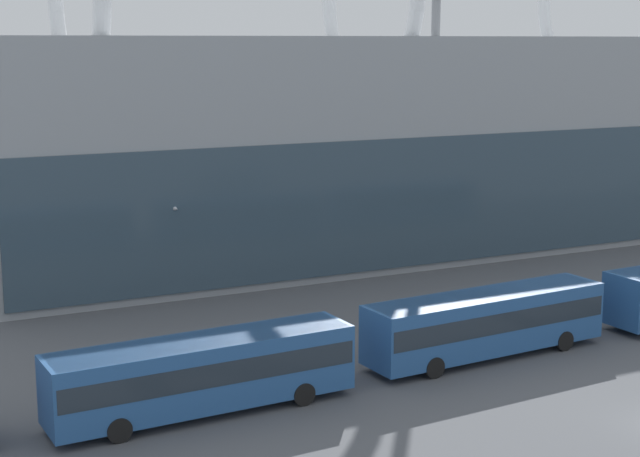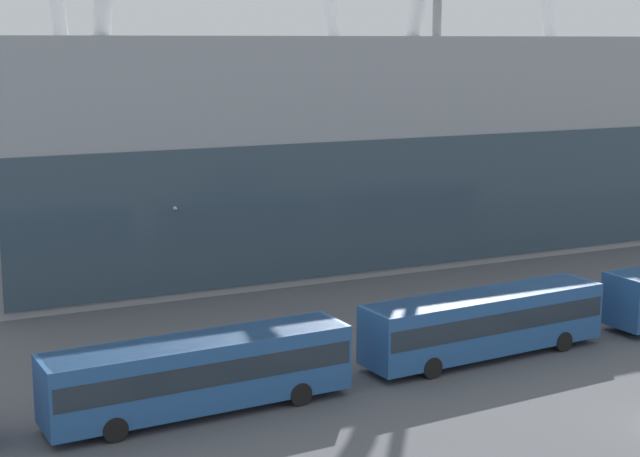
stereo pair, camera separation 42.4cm
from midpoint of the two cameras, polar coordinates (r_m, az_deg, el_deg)
airliner_at_gate_near at (r=75.96m, az=-14.96°, el=3.29°), size 39.59×42.65×14.72m
airliner_at_gate_far at (r=96.01m, az=15.01°, el=4.30°), size 37.60×37.86×14.43m
shuttle_bus_1 at (r=40.80m, az=-6.71°, el=-8.16°), size 12.99×3.29×3.15m
shuttle_bus_2 at (r=48.12m, az=9.79°, el=-5.27°), size 13.03×3.56×3.15m
lane_stripe_1 at (r=57.96m, az=15.38°, el=-4.63°), size 9.51×2.39×0.01m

